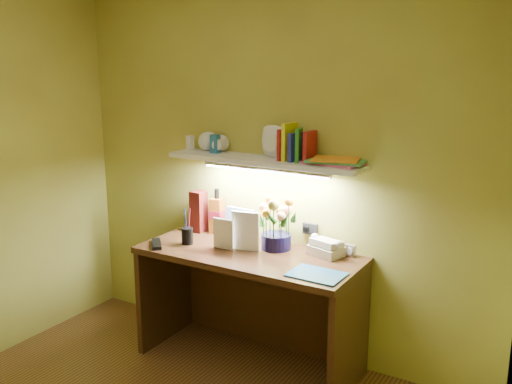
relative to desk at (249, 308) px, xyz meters
The scene contains 13 objects.
desk is the anchor object (origin of this frame).
flower_bouquet 0.57m from the desk, 53.69° to the left, with size 0.21×0.21×0.33m, color #0D0B3A, non-canonical shape.
telephone 0.64m from the desk, 23.80° to the left, with size 0.20×0.15×0.12m, color beige, non-canonical shape.
desk_clock 0.74m from the desk, 24.26° to the left, with size 0.07×0.04×0.07m, color silver.
whisky_bottle 0.71m from the desk, 149.23° to the left, with size 0.08×0.08×0.31m, color #AA5416, non-canonical shape.
whisky_box 0.77m from the desk, 159.05° to the left, with size 0.09×0.09×0.29m, color #4F1311.
pen_cup 0.64m from the desk, behind, with size 0.07×0.07×0.18m, color black.
art_card 0.55m from the desk, 135.23° to the left, with size 0.21×0.04×0.21m, color white, non-canonical shape.
tv_remote 0.72m from the desk, 161.83° to the right, with size 0.06×0.20×0.02m, color black.
blue_folder 0.66m from the desk, 15.01° to the right, with size 0.30×0.22×0.01m, color #256CA9.
desk_book_a 0.54m from the desk, behind, with size 0.15×0.02×0.20m, color white.
desk_book_b 0.52m from the desk, behind, with size 0.18×0.02×0.25m, color white.
wall_shelf 0.98m from the desk, 80.73° to the left, with size 1.30×0.32×0.26m.
Camera 1 is at (1.75, -1.67, 1.91)m, focal length 40.00 mm.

